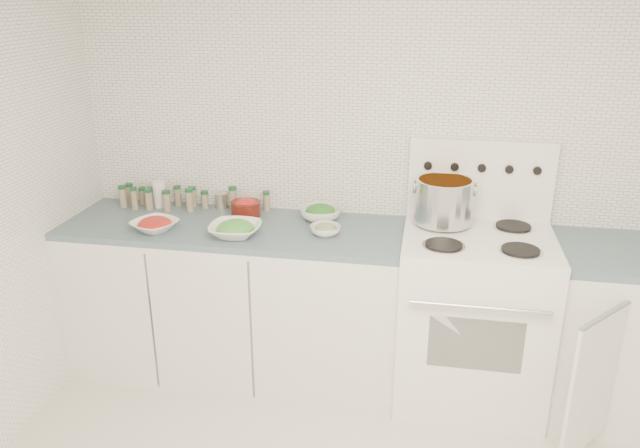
% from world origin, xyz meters
% --- Properties ---
extents(room_walls, '(3.54, 3.04, 2.52)m').
position_xyz_m(room_walls, '(0.00, 0.00, 1.56)').
color(room_walls, white).
rests_on(room_walls, ground).
extents(counter_left, '(1.85, 0.62, 0.90)m').
position_xyz_m(counter_left, '(-0.82, 1.19, 0.45)').
color(counter_left, white).
rests_on(counter_left, ground).
extents(stove, '(0.76, 0.70, 1.36)m').
position_xyz_m(stove, '(0.48, 1.19, 0.50)').
color(stove, white).
rests_on(stove, ground).
extents(counter_right, '(0.89, 0.93, 0.90)m').
position_xyz_m(counter_right, '(1.30, 1.19, 0.45)').
color(counter_right, white).
rests_on(counter_right, ground).
extents(stock_pot, '(0.33, 0.30, 0.23)m').
position_xyz_m(stock_pot, '(0.29, 1.32, 1.07)').
color(stock_pot, silver).
rests_on(stock_pot, stove).
extents(bowl_tomato, '(0.30, 0.30, 0.08)m').
position_xyz_m(bowl_tomato, '(-1.21, 1.04, 0.93)').
color(bowl_tomato, white).
rests_on(bowl_tomato, counter_left).
extents(bowl_snowpea, '(0.27, 0.27, 0.09)m').
position_xyz_m(bowl_snowpea, '(-0.76, 1.04, 0.94)').
color(bowl_snowpea, white).
rests_on(bowl_snowpea, counter_left).
extents(bowl_broccoli, '(0.28, 0.28, 0.09)m').
position_xyz_m(bowl_broccoli, '(-0.37, 1.36, 0.94)').
color(bowl_broccoli, white).
rests_on(bowl_broccoli, counter_left).
extents(bowl_zucchini, '(0.17, 0.17, 0.06)m').
position_xyz_m(bowl_zucchini, '(-0.30, 1.14, 0.93)').
color(bowl_zucchini, white).
rests_on(bowl_zucchini, counter_left).
extents(bowl_pepper, '(0.17, 0.17, 0.10)m').
position_xyz_m(bowl_pepper, '(-0.80, 1.35, 0.95)').
color(bowl_pepper, '#50140D').
rests_on(bowl_pepper, counter_left).
extents(salt_canister, '(0.10, 0.10, 0.15)m').
position_xyz_m(salt_canister, '(-1.34, 1.41, 0.98)').
color(salt_canister, white).
rests_on(salt_canister, counter_left).
extents(tin_can, '(0.09, 0.09, 0.09)m').
position_xyz_m(tin_can, '(-0.98, 1.45, 0.95)').
color(tin_can, '#AEA293').
rests_on(tin_can, counter_left).
extents(spice_cluster, '(0.88, 0.16, 0.14)m').
position_xyz_m(spice_cluster, '(-1.25, 1.41, 0.96)').
color(spice_cluster, gray).
rests_on(spice_cluster, counter_left).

